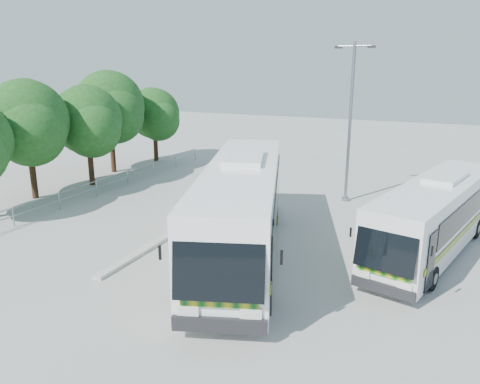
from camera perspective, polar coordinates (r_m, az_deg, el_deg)
The scene contains 10 objects.
ground at distance 21.77m, azimuth -1.99°, elevation -5.45°, with size 100.00×100.00×0.00m, color #A7A7A2.
kerb_divider at distance 24.43m, azimuth -4.77°, elevation -2.97°, with size 0.40×16.00×0.15m, color #B2B2AD.
railing at distance 30.10m, azimuth -15.87°, elevation 1.32°, with size 0.06×22.00×1.00m.
tree_far_b at distance 29.57m, azimuth -24.47°, elevation 7.85°, with size 5.33×5.03×6.96m.
tree_far_c at distance 31.69m, azimuth -18.04°, elevation 8.32°, with size 4.97×4.69×6.49m.
tree_far_d at distance 35.20m, azimuth -15.53°, elevation 10.05°, with size 5.62×5.30×7.33m.
tree_far_e at distance 38.46m, azimuth -10.34°, elevation 9.37°, with size 4.54×4.28×5.92m.
coach_main at distance 19.25m, azimuth 0.22°, elevation -1.74°, with size 6.89×13.78×3.78m.
coach_adjacent at distance 21.02m, azimuth 22.71°, elevation -2.64°, with size 4.80×11.17×3.04m.
lamppost at distance 27.08m, azimuth 13.31°, elevation 8.95°, with size 2.17×0.31×8.88m.
Camera 1 is at (9.04, -18.24, 7.73)m, focal length 35.00 mm.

